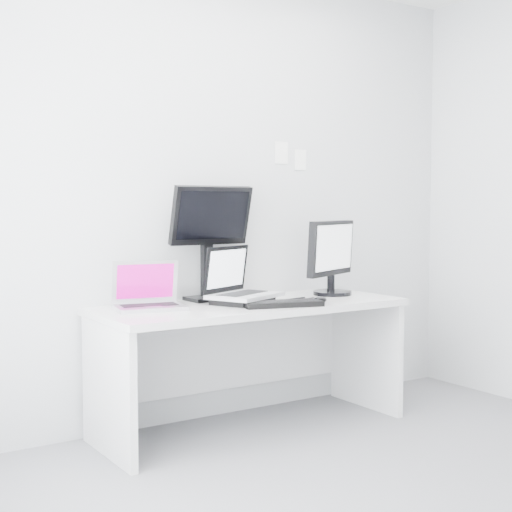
# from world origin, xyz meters

# --- Properties ---
(ground) EXTENTS (3.60, 3.60, 0.00)m
(ground) POSITION_xyz_m (0.00, 0.00, 0.00)
(ground) COLOR slate
(ground) RESTS_ON ground
(back_wall) EXTENTS (3.60, 0.00, 3.60)m
(back_wall) POSITION_xyz_m (0.00, 1.60, 1.35)
(back_wall) COLOR #BBBEC0
(back_wall) RESTS_ON ground
(desk) EXTENTS (1.80, 0.70, 0.73)m
(desk) POSITION_xyz_m (0.00, 1.25, 0.36)
(desk) COLOR silver
(desk) RESTS_ON ground
(macbook) EXTENTS (0.41, 0.34, 0.27)m
(macbook) POSITION_xyz_m (-0.60, 1.32, 0.87)
(macbook) COLOR silver
(macbook) RESTS_ON desk
(speaker) EXTENTS (0.10, 0.10, 0.18)m
(speaker) POSITION_xyz_m (-0.10, 1.47, 0.82)
(speaker) COLOR black
(speaker) RESTS_ON desk
(dell_laptop) EXTENTS (0.50, 0.45, 0.34)m
(dell_laptop) POSITION_xyz_m (-0.04, 1.26, 0.90)
(dell_laptop) COLOR #ADAFB4
(dell_laptop) RESTS_ON desk
(rear_monitor) EXTENTS (0.51, 0.20, 0.69)m
(rear_monitor) POSITION_xyz_m (-0.14, 1.49, 1.08)
(rear_monitor) COLOR black
(rear_monitor) RESTS_ON desk
(samsung_monitor) EXTENTS (0.58, 0.44, 0.48)m
(samsung_monitor) POSITION_xyz_m (0.63, 1.30, 0.97)
(samsung_monitor) COLOR black
(samsung_monitor) RESTS_ON desk
(keyboard) EXTENTS (0.47, 0.27, 0.03)m
(keyboard) POSITION_xyz_m (0.07, 1.04, 0.74)
(keyboard) COLOR black
(keyboard) RESTS_ON desk
(mouse) EXTENTS (0.13, 0.10, 0.04)m
(mouse) POSITION_xyz_m (0.31, 1.02, 0.75)
(mouse) COLOR black
(mouse) RESTS_ON desk
(wall_note_0) EXTENTS (0.10, 0.00, 0.14)m
(wall_note_0) POSITION_xyz_m (0.45, 1.59, 1.62)
(wall_note_0) COLOR white
(wall_note_0) RESTS_ON back_wall
(wall_note_1) EXTENTS (0.09, 0.00, 0.13)m
(wall_note_1) POSITION_xyz_m (0.60, 1.59, 1.58)
(wall_note_1) COLOR white
(wall_note_1) RESTS_ON back_wall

